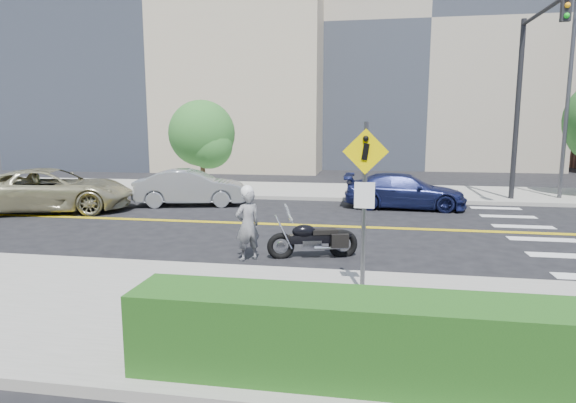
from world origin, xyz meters
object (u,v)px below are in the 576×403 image
at_px(suv, 52,190).
at_px(parked_car_silver, 191,188).
at_px(parked_car_blue, 404,191).
at_px(motorcycle, 313,231).
at_px(pedestrian_sign, 365,192).
at_px(motorcyclist, 248,223).

relative_size(suv, parked_car_silver, 1.32).
distance_m(suv, parked_car_blue, 12.94).
height_order(motorcycle, suv, suv).
bearing_deg(motorcycle, suv, 138.66).
xyz_separation_m(pedestrian_sign, motorcyclist, (-2.65, 2.21, -1.09)).
bearing_deg(parked_car_blue, parked_car_silver, 96.85).
height_order(motorcyclist, motorcycle, motorcyclist).
bearing_deg(pedestrian_sign, parked_car_silver, 125.82).
xyz_separation_m(motorcyclist, motorcycle, (1.46, 0.49, -0.24)).
bearing_deg(motorcycle, parked_car_blue, 53.78).
bearing_deg(parked_car_blue, motorcycle, 162.61).
xyz_separation_m(parked_car_silver, parked_car_blue, (8.16, 0.70, -0.05)).
bearing_deg(suv, parked_car_blue, -94.51).
relative_size(motorcyclist, motorcycle, 0.84).
bearing_deg(motorcyclist, motorcycle, 157.19).
distance_m(pedestrian_sign, parked_car_blue, 10.26).
bearing_deg(suv, motorcycle, -131.52).
distance_m(motorcycle, suv, 11.04).
height_order(pedestrian_sign, parked_car_silver, pedestrian_sign).
xyz_separation_m(suv, parked_car_silver, (4.47, 2.11, -0.08)).
bearing_deg(pedestrian_sign, motorcyclist, 140.27).
bearing_deg(parked_car_silver, motorcycle, -153.59).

